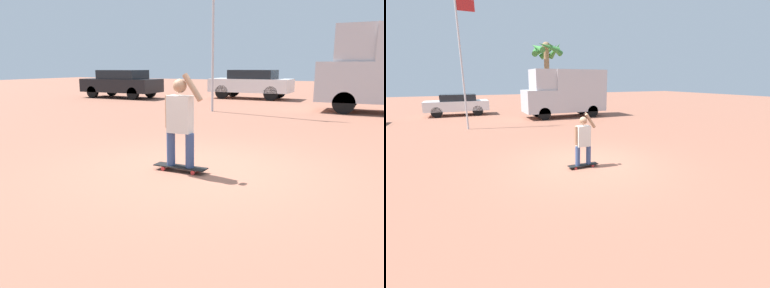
# 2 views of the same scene
# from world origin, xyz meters

# --- Properties ---
(ground_plane) EXTENTS (80.00, 80.00, 0.00)m
(ground_plane) POSITION_xyz_m (0.00, 0.00, 0.00)
(ground_plane) COLOR #935B47
(skateboard) EXTENTS (0.91, 0.23, 0.09)m
(skateboard) POSITION_xyz_m (-0.26, -0.26, 0.07)
(skateboard) COLOR black
(skateboard) RESTS_ON ground_plane
(person_skateboarder) EXTENTS (0.67, 0.22, 1.51)m
(person_skateboarder) POSITION_xyz_m (-0.26, -0.26, 0.88)
(person_skateboarder) COLOR #384C7A
(person_skateboarder) RESTS_ON skateboard
(parked_car_white) EXTENTS (4.22, 1.87, 1.51)m
(parked_car_white) POSITION_xyz_m (-3.56, 13.89, 0.81)
(parked_car_white) COLOR black
(parked_car_white) RESTS_ON ground_plane
(parked_car_black) EXTENTS (4.28, 1.86, 1.49)m
(parked_car_black) POSITION_xyz_m (-10.07, 11.27, 0.79)
(parked_car_black) COLOR black
(parked_car_black) RESTS_ON ground_plane
(flagpole) EXTENTS (0.90, 0.12, 6.47)m
(flagpole) POSITION_xyz_m (-3.07, 7.67, 3.64)
(flagpole) COLOR #B7B7BC
(flagpole) RESTS_ON ground_plane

